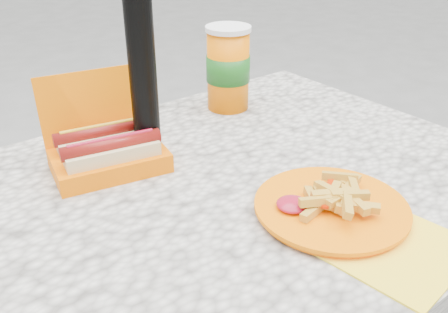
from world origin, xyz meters
TOP-DOWN VIEW (x-y plane):
  - picnic_table at (0.00, 0.00)m, footprint 1.20×0.80m
  - hotdog_box at (-0.07, 0.18)m, footprint 0.23×0.20m
  - fries_plate at (0.14, -0.19)m, footprint 0.25×0.35m
  - soda_cup at (0.29, 0.28)m, footprint 0.11×0.11m

SIDE VIEW (x-z plane):
  - picnic_table at x=0.00m, z-range 0.27..1.02m
  - fries_plate at x=0.14m, z-range 0.74..0.79m
  - hotdog_box at x=-0.07m, z-range 0.70..0.87m
  - soda_cup at x=0.29m, z-range 0.75..0.95m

